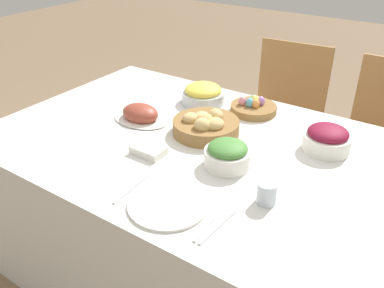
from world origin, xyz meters
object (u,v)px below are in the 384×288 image
pineapple_bowl (203,94)px  green_salad_bowl (227,155)px  beet_salad_bowl (327,139)px  chair_far_right (383,143)px  ham_platter (140,114)px  fork (132,189)px  spoon (218,227)px  dinner_plate (168,204)px  egg_basket (253,107)px  drinking_cup (267,193)px  butter_dish (148,150)px  bread_basket (206,125)px  knife (210,223)px  chair_far_center (283,117)px

pineapple_bowl → green_salad_bowl: (0.39, -0.44, 0.00)m
beet_salad_bowl → chair_far_right: bearing=78.6°
ham_platter → pineapple_bowl: size_ratio=1.28×
fork → spoon: bearing=-3.8°
green_salad_bowl → fork: green_salad_bowl is taller
dinner_plate → spoon: size_ratio=1.38×
egg_basket → green_salad_bowl: bearing=-74.4°
ham_platter → green_salad_bowl: bearing=-12.7°
egg_basket → spoon: bearing=-70.4°
drinking_cup → butter_dish: 0.51m
green_salad_bowl → spoon: size_ratio=0.90×
pineapple_bowl → beet_salad_bowl: 0.67m
pineapple_bowl → butter_dish: 0.55m
bread_basket → dinner_plate: bearing=-71.3°
green_salad_bowl → pineapple_bowl: bearing=131.6°
chair_far_right → green_salad_bowl: size_ratio=5.29×
beet_salad_bowl → spoon: (-0.12, -0.63, -0.05)m
beet_salad_bowl → butter_dish: beet_salad_bowl is taller
chair_far_right → knife: chair_far_right is taller
knife → dinner_plate: bearing=176.2°
green_salad_bowl → fork: size_ratio=0.90×
bread_basket → drinking_cup: bearing=-35.0°
spoon → ham_platter: bearing=151.0°
egg_basket → knife: (0.25, -0.79, -0.02)m
green_salad_bowl → butter_dish: bearing=-161.8°
knife → ham_platter: bearing=142.3°
green_salad_bowl → knife: bearing=-69.2°
fork → drinking_cup: 0.46m
bread_basket → pineapple_bowl: (-0.19, 0.27, 0.01)m
butter_dish → ham_platter: bearing=135.9°
beet_salad_bowl → dinner_plate: 0.71m
chair_far_right → dinner_plate: (-0.44, -1.30, 0.24)m
pineapple_bowl → drinking_cup: pineapple_bowl is taller
bread_basket → dinner_plate: bread_basket is taller
ham_platter → butter_dish: (0.22, -0.22, -0.01)m
chair_far_right → knife: size_ratio=4.78×
ham_platter → spoon: (0.67, -0.43, -0.02)m
ham_platter → knife: size_ratio=1.42×
dinner_plate → chair_far_right: bearing=71.3°
chair_far_center → dinner_plate: 1.33m
beet_salad_bowl → knife: beet_salad_bowl is taller
chair_far_right → pineapple_bowl: 1.00m
dinner_plate → knife: 0.16m
pineapple_bowl → drinking_cup: size_ratio=2.84×
ham_platter → green_salad_bowl: (0.52, -0.12, 0.02)m
pineapple_bowl → spoon: 0.93m
green_salad_bowl → beet_salad_bowl: (0.27, 0.32, 0.00)m
bread_basket → butter_dish: (-0.09, -0.27, -0.02)m
chair_far_right → egg_basket: 0.78m
beet_salad_bowl → fork: beet_salad_bowl is taller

